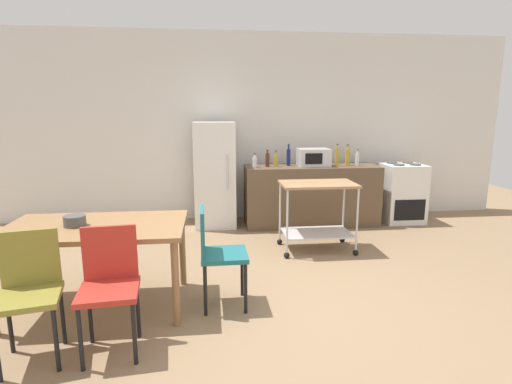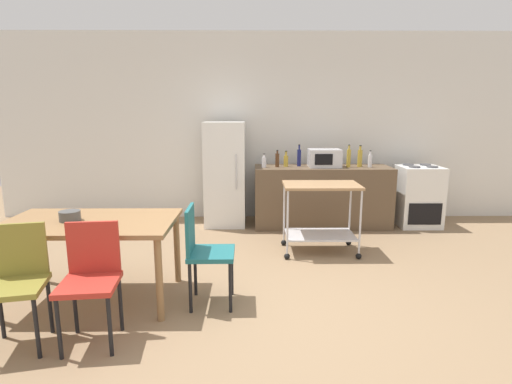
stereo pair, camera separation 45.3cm
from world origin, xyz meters
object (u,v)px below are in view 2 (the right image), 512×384
(kitchen_cart, at_px, (321,207))
(bottle_sparkling_water, at_px, (299,157))
(refrigerator, at_px, (225,174))
(bottle_wine, at_px, (286,160))
(microwave, at_px, (324,158))
(bottle_soda, at_px, (349,158))
(bottle_sesame_oil, at_px, (360,158))
(bottle_olive_oil, at_px, (370,160))
(dining_table, at_px, (90,229))
(bottle_soy_sauce, at_px, (264,162))
(chair_red, at_px, (91,275))
(fruit_bowl, at_px, (70,216))
(chair_teal, at_px, (204,248))
(bottle_vinegar, at_px, (277,160))
(stove_oven, at_px, (418,196))
(chair_olive, at_px, (16,277))

(kitchen_cart, distance_m, bottle_sparkling_water, 1.32)
(refrigerator, xyz_separation_m, bottle_wine, (0.91, -0.08, 0.22))
(microwave, distance_m, bottle_soda, 0.35)
(bottle_sesame_oil, xyz_separation_m, bottle_olive_oil, (0.14, -0.05, -0.03))
(bottle_wine, relative_size, bottle_sesame_oil, 0.74)
(refrigerator, height_order, bottle_sparkling_water, refrigerator)
(dining_table, distance_m, bottle_soy_sauce, 2.86)
(chair_red, xyz_separation_m, bottle_soy_sauce, (1.36, 3.00, 0.46))
(chair_red, distance_m, fruit_bowl, 0.82)
(kitchen_cart, xyz_separation_m, bottle_soda, (0.58, 1.12, 0.46))
(refrigerator, bearing_deg, bottle_soda, -4.75)
(chair_red, bearing_deg, bottle_sesame_oil, 42.01)
(bottle_wine, bearing_deg, chair_teal, -110.08)
(bottle_vinegar, bearing_deg, bottle_wine, 15.62)
(bottle_wine, xyz_separation_m, bottle_soda, (0.91, -0.07, 0.05))
(refrigerator, relative_size, bottle_sparkling_water, 4.81)
(chair_teal, height_order, bottle_sesame_oil, bottle_sesame_oil)
(stove_oven, bearing_deg, chair_red, -139.92)
(bottle_soy_sauce, height_order, bottle_wine, bottle_wine)
(dining_table, height_order, chair_red, chair_red)
(chair_red, relative_size, bottle_olive_oil, 3.61)
(kitchen_cart, distance_m, bottle_sesame_oil, 1.45)
(kitchen_cart, relative_size, bottle_sesame_oil, 2.88)
(dining_table, xyz_separation_m, microwave, (2.50, 2.39, 0.36))
(chair_red, distance_m, bottle_vinegar, 3.46)
(bottle_olive_oil, bearing_deg, bottle_soy_sauce, -179.52)
(dining_table, bearing_deg, bottle_vinegar, 52.90)
(bottle_soda, height_order, bottle_sesame_oil, bottle_soda)
(chair_olive, distance_m, bottle_sparkling_water, 4.02)
(fruit_bowl, bearing_deg, bottle_soy_sauce, 52.88)
(stove_oven, xyz_separation_m, bottle_sesame_oil, (-0.91, -0.03, 0.58))
(refrigerator, bearing_deg, kitchen_cart, -45.77)
(refrigerator, relative_size, bottle_soda, 4.73)
(dining_table, xyz_separation_m, bottle_vinegar, (1.81, 2.40, 0.33))
(kitchen_cart, distance_m, bottle_vinegar, 1.31)
(bottle_soda, bearing_deg, refrigerator, 175.25)
(kitchen_cart, xyz_separation_m, bottle_sparkling_water, (-0.13, 1.23, 0.46))
(chair_red, distance_m, chair_olive, 0.52)
(chair_red, xyz_separation_m, bottle_vinegar, (1.55, 3.06, 0.49))
(chair_olive, distance_m, bottle_soy_sauce, 3.60)
(chair_teal, distance_m, chair_red, 0.95)
(microwave, bearing_deg, chair_red, -126.37)
(chair_red, bearing_deg, bottle_soda, 43.53)
(chair_olive, bearing_deg, bottle_sesame_oil, 30.89)
(stove_oven, relative_size, kitchen_cart, 1.01)
(bottle_sesame_oil, distance_m, bottle_olive_oil, 0.15)
(kitchen_cart, relative_size, bottle_vinegar, 3.68)
(chair_teal, bearing_deg, fruit_bowl, 85.54)
(bottle_soy_sauce, bearing_deg, stove_oven, 2.47)
(bottle_sesame_oil, bearing_deg, refrigerator, 176.68)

